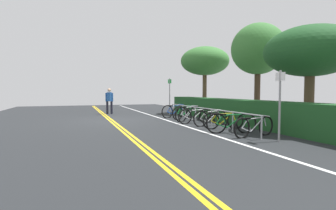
{
  "coord_description": "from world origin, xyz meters",
  "views": [
    {
      "loc": [
        13.02,
        -1.66,
        1.45
      ],
      "look_at": [
        2.72,
        2.07,
        0.87
      ],
      "focal_mm": 27.5,
      "sensor_mm": 36.0,
      "label": 1
    }
  ],
  "objects_px": {
    "bicycle_3": "(195,116)",
    "bicycle_6": "(231,123)",
    "tree_near_left": "(205,61)",
    "bicycle_0": "(175,111)",
    "pedestrian": "(109,99)",
    "sign_post_far": "(280,98)",
    "bicycle_4": "(210,118)",
    "bicycle_7": "(254,127)",
    "bicycle_5": "(223,120)",
    "bike_rack": "(203,112)",
    "bicycle_1": "(185,113)",
    "sign_post_near": "(170,93)",
    "tree_mid": "(258,49)",
    "bicycle_2": "(189,114)",
    "tree_far_right": "(310,52)"
  },
  "relations": [
    {
      "from": "bicycle_2",
      "to": "bicycle_0",
      "type": "bearing_deg",
      "value": 179.51
    },
    {
      "from": "pedestrian",
      "to": "bicycle_1",
      "type": "bearing_deg",
      "value": 36.64
    },
    {
      "from": "bicycle_3",
      "to": "bicycle_7",
      "type": "bearing_deg",
      "value": 3.91
    },
    {
      "from": "bike_rack",
      "to": "bicycle_4",
      "type": "xyz_separation_m",
      "value": [
        0.49,
        0.08,
        -0.23
      ]
    },
    {
      "from": "bicycle_1",
      "to": "bicycle_4",
      "type": "bearing_deg",
      "value": -1.26
    },
    {
      "from": "bicycle_3",
      "to": "pedestrian",
      "type": "relative_size",
      "value": 1.07
    },
    {
      "from": "bicycle_0",
      "to": "bicycle_7",
      "type": "xyz_separation_m",
      "value": [
        6.52,
        0.17,
        -0.03
      ]
    },
    {
      "from": "sign_post_near",
      "to": "bike_rack",
      "type": "bearing_deg",
      "value": -2.08
    },
    {
      "from": "sign_post_near",
      "to": "sign_post_far",
      "type": "xyz_separation_m",
      "value": [
        8.83,
        0.11,
        -0.1
      ]
    },
    {
      "from": "pedestrian",
      "to": "tree_far_right",
      "type": "height_order",
      "value": "tree_far_right"
    },
    {
      "from": "bicycle_2",
      "to": "bicycle_7",
      "type": "distance_m",
      "value": 4.67
    },
    {
      "from": "bicycle_4",
      "to": "sign_post_near",
      "type": "xyz_separation_m",
      "value": [
        -5.18,
        0.09,
        1.01
      ]
    },
    {
      "from": "sign_post_near",
      "to": "pedestrian",
      "type": "bearing_deg",
      "value": -122.4
    },
    {
      "from": "bike_rack",
      "to": "bicycle_2",
      "type": "bearing_deg",
      "value": -178.16
    },
    {
      "from": "bicycle_5",
      "to": "pedestrian",
      "type": "bearing_deg",
      "value": -158.01
    },
    {
      "from": "bicycle_2",
      "to": "bike_rack",
      "type": "bearing_deg",
      "value": 1.84
    },
    {
      "from": "bicycle_4",
      "to": "pedestrian",
      "type": "height_order",
      "value": "pedestrian"
    },
    {
      "from": "pedestrian",
      "to": "bicycle_4",
      "type": "bearing_deg",
      "value": 24.07
    },
    {
      "from": "bicycle_0",
      "to": "bicycle_5",
      "type": "xyz_separation_m",
      "value": [
        4.68,
        0.17,
        -0.03
      ]
    },
    {
      "from": "bicycle_3",
      "to": "bicycle_6",
      "type": "relative_size",
      "value": 1.02
    },
    {
      "from": "bicycle_6",
      "to": "tree_mid",
      "type": "distance_m",
      "value": 5.87
    },
    {
      "from": "pedestrian",
      "to": "sign_post_far",
      "type": "bearing_deg",
      "value": 17.51
    },
    {
      "from": "bicycle_4",
      "to": "bicycle_7",
      "type": "distance_m",
      "value": 2.74
    },
    {
      "from": "pedestrian",
      "to": "sign_post_near",
      "type": "xyz_separation_m",
      "value": [
        2.12,
        3.35,
        0.4
      ]
    },
    {
      "from": "bicycle_2",
      "to": "bicycle_3",
      "type": "relative_size",
      "value": 0.95
    },
    {
      "from": "bike_rack",
      "to": "pedestrian",
      "type": "bearing_deg",
      "value": -154.98
    },
    {
      "from": "sign_post_far",
      "to": "pedestrian",
      "type": "bearing_deg",
      "value": -162.49
    },
    {
      "from": "bicycle_0",
      "to": "tree_mid",
      "type": "relative_size",
      "value": 0.35
    },
    {
      "from": "bicycle_7",
      "to": "tree_far_right",
      "type": "relative_size",
      "value": 0.46
    },
    {
      "from": "bicycle_4",
      "to": "tree_far_right",
      "type": "distance_m",
      "value": 4.47
    },
    {
      "from": "tree_mid",
      "to": "pedestrian",
      "type": "bearing_deg",
      "value": -131.54
    },
    {
      "from": "bicycle_2",
      "to": "tree_mid",
      "type": "bearing_deg",
      "value": 80.94
    },
    {
      "from": "bicycle_7",
      "to": "tree_far_right",
      "type": "xyz_separation_m",
      "value": [
        -0.44,
        2.79,
        2.57
      ]
    },
    {
      "from": "bicycle_7",
      "to": "sign_post_far",
      "type": "bearing_deg",
      "value": 8.88
    },
    {
      "from": "bicycle_3",
      "to": "pedestrian",
      "type": "bearing_deg",
      "value": -154.05
    },
    {
      "from": "bicycle_0",
      "to": "bicycle_6",
      "type": "height_order",
      "value": "bicycle_0"
    },
    {
      "from": "bicycle_3",
      "to": "bicycle_5",
      "type": "bearing_deg",
      "value": 7.65
    },
    {
      "from": "pedestrian",
      "to": "sign_post_near",
      "type": "bearing_deg",
      "value": 57.6
    },
    {
      "from": "bicycle_7",
      "to": "tree_far_right",
      "type": "height_order",
      "value": "tree_far_right"
    },
    {
      "from": "bike_rack",
      "to": "tree_far_right",
      "type": "bearing_deg",
      "value": 46.34
    },
    {
      "from": "sign_post_far",
      "to": "tree_mid",
      "type": "distance_m",
      "value": 6.41
    },
    {
      "from": "bicycle_6",
      "to": "tree_mid",
      "type": "bearing_deg",
      "value": 131.23
    },
    {
      "from": "bicycle_5",
      "to": "tree_near_left",
      "type": "height_order",
      "value": "tree_near_left"
    },
    {
      "from": "bicycle_3",
      "to": "bicycle_5",
      "type": "relative_size",
      "value": 1.08
    },
    {
      "from": "bicycle_3",
      "to": "tree_near_left",
      "type": "xyz_separation_m",
      "value": [
        -4.5,
        2.86,
        3.07
      ]
    },
    {
      "from": "bike_rack",
      "to": "bicycle_5",
      "type": "distance_m",
      "value": 1.43
    },
    {
      "from": "bicycle_2",
      "to": "tree_mid",
      "type": "relative_size",
      "value": 0.34
    },
    {
      "from": "bicycle_0",
      "to": "sign_post_near",
      "type": "bearing_deg",
      "value": 171.89
    },
    {
      "from": "bicycle_1",
      "to": "tree_near_left",
      "type": "relative_size",
      "value": 0.37
    },
    {
      "from": "sign_post_far",
      "to": "bicycle_0",
      "type": "bearing_deg",
      "value": -177.62
    }
  ]
}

